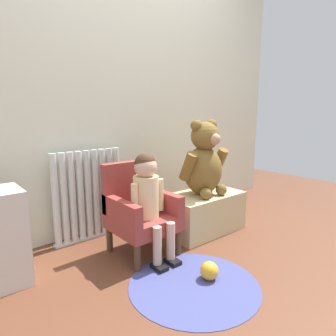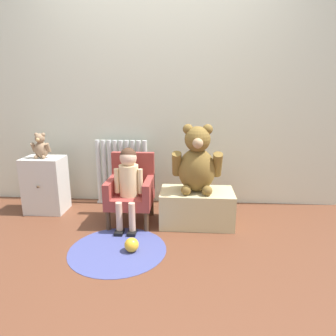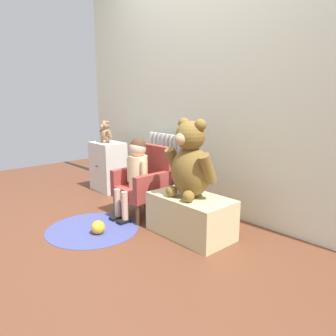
% 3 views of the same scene
% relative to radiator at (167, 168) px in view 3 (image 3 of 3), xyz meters
% --- Properties ---
extents(ground_plane, '(6.00, 6.00, 0.00)m').
position_rel_radiator_xyz_m(ground_plane, '(0.40, -0.99, -0.34)').
color(ground_plane, brown).
extents(back_wall, '(3.80, 0.05, 2.40)m').
position_rel_radiator_xyz_m(back_wall, '(0.40, 0.12, 0.86)').
color(back_wall, silver).
rests_on(back_wall, ground_plane).
extents(radiator, '(0.56, 0.05, 0.69)m').
position_rel_radiator_xyz_m(radiator, '(0.00, 0.00, 0.00)').
color(radiator, silver).
rests_on(radiator, ground_plane).
extents(small_dresser, '(0.38, 0.31, 0.56)m').
position_rel_radiator_xyz_m(small_dresser, '(-0.72, -0.26, -0.07)').
color(small_dresser, silver).
rests_on(small_dresser, ground_plane).
extents(child_armchair, '(0.40, 0.41, 0.63)m').
position_rel_radiator_xyz_m(child_armchair, '(0.18, -0.42, -0.04)').
color(child_armchair, '#943833').
rests_on(child_armchair, ground_plane).
extents(child_figure, '(0.25, 0.35, 0.71)m').
position_rel_radiator_xyz_m(child_figure, '(0.18, -0.53, 0.12)').
color(child_figure, beige).
rests_on(child_figure, ground_plane).
extents(low_bench, '(0.66, 0.37, 0.32)m').
position_rel_radiator_xyz_m(low_bench, '(0.78, -0.46, -0.19)').
color(low_bench, '#C8B985').
rests_on(low_bench, ground_plane).
extents(large_teddy_bear, '(0.44, 0.31, 0.60)m').
position_rel_radiator_xyz_m(large_teddy_bear, '(0.78, -0.46, 0.24)').
color(large_teddy_bear, brown).
rests_on(large_teddy_bear, low_bench).
extents(small_teddy_bear, '(0.18, 0.13, 0.24)m').
position_rel_radiator_xyz_m(small_teddy_bear, '(-0.72, -0.27, 0.32)').
color(small_teddy_bear, '#8F7153').
rests_on(small_teddy_bear, small_dresser).
extents(floor_rug, '(0.75, 0.75, 0.01)m').
position_rel_radiator_xyz_m(floor_rug, '(0.17, -0.98, -0.34)').
color(floor_rug, '#424885').
rests_on(floor_rug, ground_plane).
extents(toy_ball, '(0.11, 0.11, 0.11)m').
position_rel_radiator_xyz_m(toy_ball, '(0.28, -0.99, -0.29)').
color(toy_ball, gold).
rests_on(toy_ball, ground_plane).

